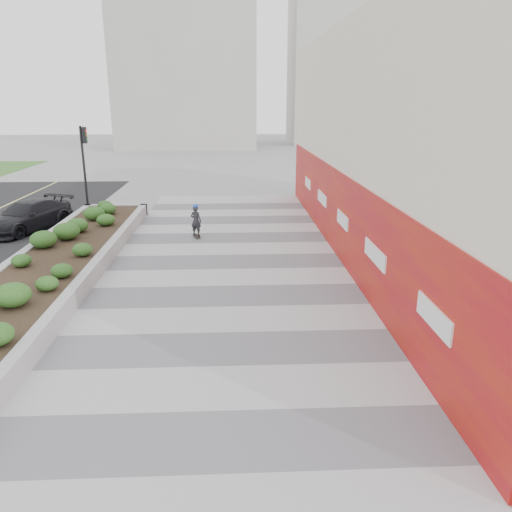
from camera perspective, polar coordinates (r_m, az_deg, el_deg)
The scene contains 10 objects.
ground at distance 9.94m, azimuth -3.66°, elevation -15.33°, with size 160.00×160.00×0.00m, color gray.
walkway at distance 12.57m, azimuth -3.48°, elevation -7.94°, with size 8.00×36.00×0.01m, color #A8A8AD.
building at distance 18.68m, azimuth 18.95°, elevation 12.13°, with size 6.04×24.08×8.00m.
planter at distance 17.13m, azimuth -22.08°, elevation -0.78°, with size 3.00×18.00×0.90m.
traffic_signal_near at distance 27.05m, azimuth -19.03°, elevation 10.83°, with size 0.33×0.28×4.20m.
distant_bldg_north_l at distance 63.76m, azimuth -7.94°, elevation 21.26°, with size 16.00×12.00×20.00m, color #ADAAA3.
distant_bldg_north_r at distance 70.28m, azimuth 10.22°, elevation 22.41°, with size 14.00×10.00×24.00m, color #ADAAA3.
manhole_cover at distance 12.57m, azimuth -1.18°, elevation -7.91°, with size 0.44×0.44×0.01m, color #595654.
skateboarder at distance 20.49m, azimuth -6.88°, elevation 4.04°, with size 0.54×0.75×1.40m.
car_dark at distance 23.67m, azimuth -24.63°, elevation 4.17°, with size 1.77×4.35×1.26m, color black.
Camera 1 is at (0.22, -8.38, 5.34)m, focal length 35.00 mm.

